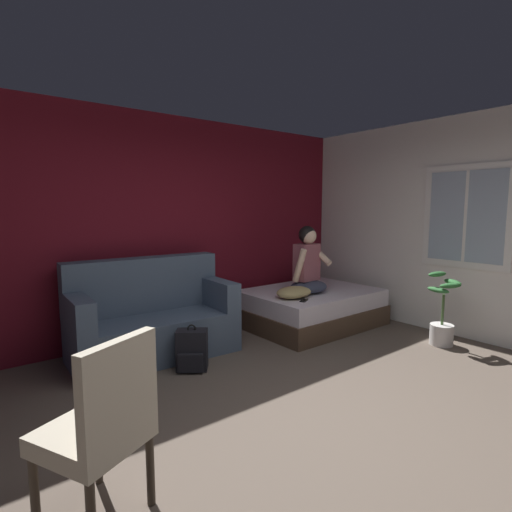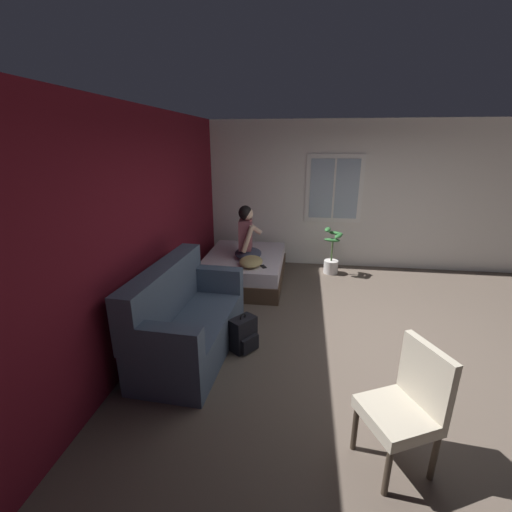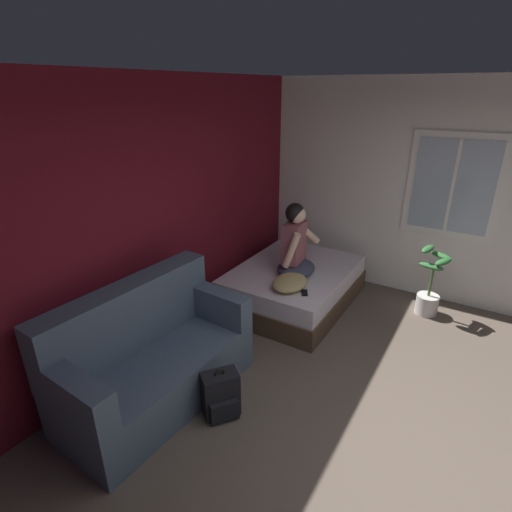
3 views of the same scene
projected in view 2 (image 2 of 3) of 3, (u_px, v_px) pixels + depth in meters
The scene contains 11 objects.
ground_plane at pixel (378, 349), 4.02m from camera, with size 40.00×40.00×0.00m, color brown.
wall_back_accent at pixel (141, 229), 3.96m from camera, with size 10.77×0.16×2.70m, color maroon.
wall_side_with_window at pixel (355, 196), 6.38m from camera, with size 0.19×6.84×2.70m.
bed at pixel (244, 268), 5.90m from camera, with size 1.76×1.32×0.48m.
couch at pixel (185, 320), 3.87m from camera, with size 1.74×0.91×1.04m.
side_chair at pixel (407, 404), 2.45m from camera, with size 0.61×0.61×0.98m.
person_seated at pixel (247, 237), 5.57m from camera, with size 0.55×0.48×0.88m.
backpack at pixel (244, 334), 3.96m from camera, with size 0.35×0.35×0.46m.
throw_pillow at pixel (251, 262), 5.30m from camera, with size 0.48×0.36×0.14m, color tan.
cell_phone at pixel (263, 267), 5.27m from camera, with size 0.07×0.14×0.01m, color black.
potted_plant at pixel (332, 257), 6.25m from camera, with size 0.39×0.37×0.85m.
Camera 2 is at (-3.63, 0.94, 2.32)m, focal length 24.00 mm.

